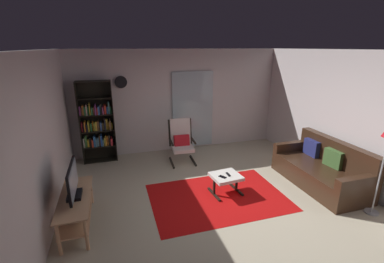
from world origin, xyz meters
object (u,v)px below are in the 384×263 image
ottoman (226,178)px  cell_phone (223,177)px  tv_stand (76,207)px  lounge_armchair (181,140)px  bookshelf_near_tv (97,124)px  wall_clock (121,82)px  television (73,182)px  tv_remote (228,174)px  leather_sofa (322,170)px

ottoman → cell_phone: cell_phone is taller
tv_stand → lounge_armchair: (2.16, 1.93, 0.20)m
bookshelf_near_tv → wall_clock: bearing=14.6°
television → wall_clock: wall_clock is taller
wall_clock → tv_stand: bearing=-108.5°
tv_stand → ottoman: 2.58m
lounge_armchair → ottoman: (0.41, -1.69, -0.23)m
lounge_armchair → ottoman: lounge_armchair is taller
tv_remote → leather_sofa: bearing=-6.2°
cell_phone → tv_remote: bearing=-11.4°
tv_remote → cell_phone: 0.15m
cell_phone → lounge_armchair: bearing=66.5°
tv_stand → tv_remote: size_ratio=9.05×
tv_stand → tv_remote: bearing=5.2°
lounge_armchair → ottoman: size_ratio=1.82×
ottoman → cell_phone: 0.13m
leather_sofa → tv_remote: 1.95m
bookshelf_near_tv → wall_clock: wall_clock is taller
lounge_armchair → cell_phone: lounge_armchair is taller
lounge_armchair → cell_phone: 1.79m
cell_phone → wall_clock: wall_clock is taller
ottoman → tv_remote: tv_remote is taller
ottoman → lounge_armchair: bearing=103.5°
leather_sofa → lounge_armchair: size_ratio=1.85×
tv_remote → cell_phone: size_ratio=1.03×
ottoman → cell_phone: size_ratio=4.02×
television → ottoman: television is taller
leather_sofa → television: bearing=179.9°
ottoman → tv_remote: size_ratio=3.91×
tv_stand → cell_phone: (2.47, 0.18, 0.05)m
cell_phone → wall_clock: 3.32m
wall_clock → bookshelf_near_tv: bearing=-165.4°
tv_stand → ottoman: tv_stand is taller
bookshelf_near_tv → wall_clock: 1.13m
leather_sofa → lounge_armchair: 3.07m
tv_stand → wall_clock: (0.90, 2.71, 1.52)m
tv_stand → television: television is taller
bookshelf_near_tv → leather_sofa: size_ratio=1.01×
ottoman → wall_clock: (-1.66, 2.47, 1.54)m
television → bookshelf_near_tv: size_ratio=0.42×
tv_stand → leather_sofa: 4.54m
lounge_armchair → wall_clock: bearing=148.4°
tv_stand → television: size_ratio=1.62×
lounge_armchair → cell_phone: size_ratio=7.30×
leather_sofa → wall_clock: size_ratio=6.53×
tv_remote → cell_phone: tv_remote is taller
tv_stand → television: 0.40m
ottoman → tv_remote: bearing=-5.0°
leather_sofa → tv_remote: (-1.94, 0.23, 0.07)m
tv_stand → wall_clock: size_ratio=4.49×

